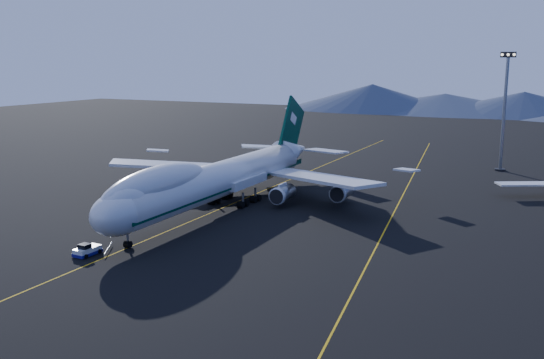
% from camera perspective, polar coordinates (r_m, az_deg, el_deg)
% --- Properties ---
extents(ground, '(500.00, 500.00, 0.00)m').
position_cam_1_polar(ground, '(113.14, -4.89, -2.78)').
color(ground, black).
rests_on(ground, ground).
extents(taxiway_line_main, '(0.25, 220.00, 0.01)m').
position_cam_1_polar(taxiway_line_main, '(113.13, -4.89, -2.77)').
color(taxiway_line_main, '#CF9E0C').
rests_on(taxiway_line_main, ground).
extents(taxiway_line_side, '(28.08, 198.09, 0.01)m').
position_cam_1_polar(taxiway_line_side, '(110.84, 11.31, -3.24)').
color(taxiway_line_side, '#CF9E0C').
rests_on(taxiway_line_side, ground).
extents(boeing_747, '(59.62, 72.43, 19.37)m').
position_cam_1_polar(boeing_747, '(111.92, -4.93, 0.12)').
color(boeing_747, silver).
rests_on(boeing_747, ground).
extents(pushback_tug, '(2.47, 4.12, 1.76)m').
position_cam_1_polar(pushback_tug, '(90.35, -16.97, -6.47)').
color(pushback_tug, silver).
rests_on(pushback_tug, ground).
extents(floodlight_mast, '(3.61, 2.71, 29.21)m').
position_cam_1_polar(floodlight_mast, '(160.51, 21.01, 6.00)').
color(floodlight_mast, black).
rests_on(floodlight_mast, ground).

